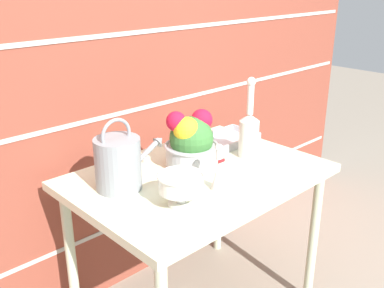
{
  "coord_description": "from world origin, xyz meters",
  "views": [
    {
      "loc": [
        -1.21,
        -1.25,
        1.54
      ],
      "look_at": [
        0.0,
        0.04,
        0.86
      ],
      "focal_mm": 42.0,
      "sensor_mm": 36.0,
      "label": 1
    }
  ],
  "objects_px": {
    "watering_can": "(119,162)",
    "flower_planter": "(191,142)",
    "wire_tray": "(228,140)",
    "crystal_pedestal_bowl": "(181,184)",
    "glass_decanter": "(249,131)",
    "figurine_vase": "(219,171)"
  },
  "relations": [
    {
      "from": "figurine_vase",
      "to": "glass_decanter",
      "type": "bearing_deg",
      "value": 22.21
    },
    {
      "from": "crystal_pedestal_bowl",
      "to": "glass_decanter",
      "type": "bearing_deg",
      "value": 14.16
    },
    {
      "from": "crystal_pedestal_bowl",
      "to": "glass_decanter",
      "type": "xyz_separation_m",
      "value": [
        0.54,
        0.14,
        0.04
      ]
    },
    {
      "from": "crystal_pedestal_bowl",
      "to": "wire_tray",
      "type": "distance_m",
      "value": 0.69
    },
    {
      "from": "crystal_pedestal_bowl",
      "to": "flower_planter",
      "type": "relative_size",
      "value": 0.68
    },
    {
      "from": "glass_decanter",
      "to": "figurine_vase",
      "type": "height_order",
      "value": "glass_decanter"
    },
    {
      "from": "flower_planter",
      "to": "watering_can",
      "type": "bearing_deg",
      "value": 173.84
    },
    {
      "from": "crystal_pedestal_bowl",
      "to": "glass_decanter",
      "type": "relative_size",
      "value": 0.47
    },
    {
      "from": "glass_decanter",
      "to": "wire_tray",
      "type": "xyz_separation_m",
      "value": [
        0.07,
        0.19,
        -0.11
      ]
    },
    {
      "from": "watering_can",
      "to": "wire_tray",
      "type": "distance_m",
      "value": 0.7
    },
    {
      "from": "watering_can",
      "to": "figurine_vase",
      "type": "bearing_deg",
      "value": -45.65
    },
    {
      "from": "watering_can",
      "to": "glass_decanter",
      "type": "xyz_separation_m",
      "value": [
        0.62,
        -0.13,
        0.01
      ]
    },
    {
      "from": "watering_can",
      "to": "crystal_pedestal_bowl",
      "type": "bearing_deg",
      "value": -73.38
    },
    {
      "from": "watering_can",
      "to": "flower_planter",
      "type": "height_order",
      "value": "watering_can"
    },
    {
      "from": "glass_decanter",
      "to": "figurine_vase",
      "type": "bearing_deg",
      "value": -157.79
    },
    {
      "from": "flower_planter",
      "to": "wire_tray",
      "type": "height_order",
      "value": "flower_planter"
    },
    {
      "from": "wire_tray",
      "to": "flower_planter",
      "type": "bearing_deg",
      "value": -165.23
    },
    {
      "from": "crystal_pedestal_bowl",
      "to": "wire_tray",
      "type": "relative_size",
      "value": 0.6
    },
    {
      "from": "watering_can",
      "to": "flower_planter",
      "type": "relative_size",
      "value": 1.27
    },
    {
      "from": "figurine_vase",
      "to": "watering_can",
      "type": "bearing_deg",
      "value": 134.35
    },
    {
      "from": "crystal_pedestal_bowl",
      "to": "glass_decanter",
      "type": "distance_m",
      "value": 0.56
    },
    {
      "from": "flower_planter",
      "to": "glass_decanter",
      "type": "distance_m",
      "value": 0.29
    }
  ]
}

